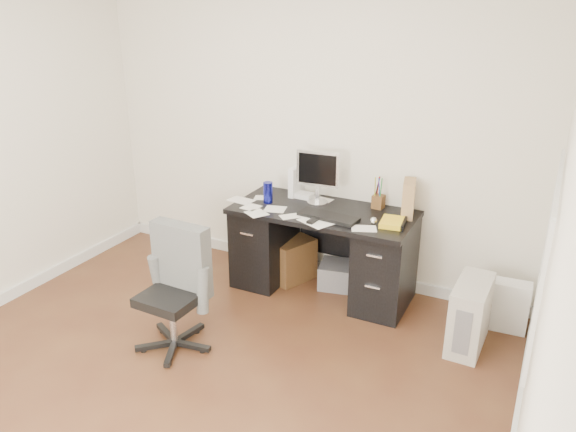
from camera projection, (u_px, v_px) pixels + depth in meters
name	position (u px, v px, depth m)	size (l,w,h in m)	color
ground	(178.00, 392.00, 3.63)	(4.00, 4.00, 0.00)	#472416
room_shell	(164.00, 141.00, 3.03)	(4.02, 4.02, 2.71)	silver
desk	(322.00, 249.00, 4.73)	(1.50, 0.70, 0.75)	black
loose_papers	(299.00, 208.00, 4.65)	(1.10, 0.60, 0.00)	white
lcd_monitor	(318.00, 177.00, 4.67)	(0.37, 0.21, 0.46)	silver
keyboard	(328.00, 217.00, 4.43)	(0.49, 0.17, 0.03)	black
computer_mouse	(373.00, 221.00, 4.31)	(0.06, 0.06, 0.06)	silver
travel_mug	(268.00, 193.00, 4.74)	(0.08, 0.08, 0.18)	navy
white_binder	(297.00, 181.00, 4.91)	(0.10, 0.23, 0.26)	white
magazine_file	(408.00, 198.00, 4.44)	(0.12, 0.25, 0.29)	#906945
pen_cup	(379.00, 193.00, 4.60)	(0.11, 0.11, 0.27)	#553418
yellow_book	(393.00, 222.00, 4.30)	(0.18, 0.23, 0.04)	yellow
paper_remote	(316.00, 220.00, 4.36)	(0.26, 0.21, 0.02)	white
office_chair	(170.00, 291.00, 3.94)	(0.52, 0.52, 0.91)	#4D504E
pc_tower	(470.00, 315.00, 4.03)	(0.23, 0.51, 0.51)	#B4AFA3
shopping_bag	(508.00, 306.00, 4.25)	(0.29, 0.21, 0.40)	white
wicker_basket	(288.00, 258.00, 5.06)	(0.38, 0.38, 0.38)	#492C16
desk_printer	(341.00, 275.00, 4.92)	(0.36, 0.30, 0.21)	slate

